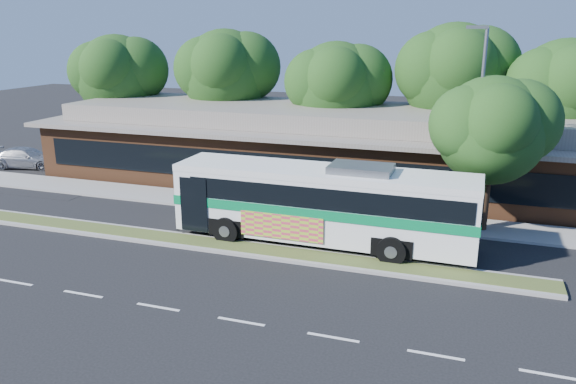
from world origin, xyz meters
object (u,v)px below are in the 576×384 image
(sedan, at_px, (27,158))
(sidewalk_tree, at_px, (500,128))
(lamp_post, at_px, (477,125))
(transit_bus, at_px, (324,199))

(sedan, relative_size, sidewalk_tree, 0.66)
(lamp_post, bearing_deg, transit_bus, -148.46)
(transit_bus, distance_m, sedan, 23.54)
(sedan, xyz_separation_m, sidewalk_tree, (29.22, -3.15, 4.10))
(lamp_post, height_order, sidewalk_tree, lamp_post)
(lamp_post, height_order, transit_bus, lamp_post)
(transit_bus, bearing_deg, sedan, 163.08)
(transit_bus, xyz_separation_m, sidewalk_tree, (6.81, 3.92, 2.78))
(transit_bus, xyz_separation_m, sedan, (-22.41, 7.07, -1.33))
(lamp_post, xyz_separation_m, sidewalk_tree, (0.94, 0.31, -0.12))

